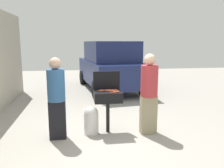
# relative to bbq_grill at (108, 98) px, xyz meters

# --- Properties ---
(ground_plane) EXTENTS (24.00, 24.00, 0.00)m
(ground_plane) POSITION_rel_bbq_grill_xyz_m (-0.18, -0.20, -0.78)
(ground_plane) COLOR #9E998E
(bbq_grill) EXTENTS (0.60, 0.44, 0.92)m
(bbq_grill) POSITION_rel_bbq_grill_xyz_m (0.00, 0.00, 0.00)
(bbq_grill) COLOR black
(bbq_grill) RESTS_ON ground
(grill_lid_open) EXTENTS (0.60, 0.05, 0.42)m
(grill_lid_open) POSITION_rel_bbq_grill_xyz_m (0.00, 0.22, 0.35)
(grill_lid_open) COLOR black
(grill_lid_open) RESTS_ON bbq_grill
(hot_dog_0) EXTENTS (0.13, 0.03, 0.03)m
(hot_dog_0) POSITION_rel_bbq_grill_xyz_m (0.03, 0.13, 0.16)
(hot_dog_0) COLOR #B74C33
(hot_dog_0) RESTS_ON bbq_grill
(hot_dog_1) EXTENTS (0.13, 0.04, 0.03)m
(hot_dog_1) POSITION_rel_bbq_grill_xyz_m (0.16, 0.11, 0.16)
(hot_dog_1) COLOR #B74C33
(hot_dog_1) RESTS_ON bbq_grill
(hot_dog_2) EXTENTS (0.13, 0.03, 0.03)m
(hot_dog_2) POSITION_rel_bbq_grill_xyz_m (0.09, -0.16, 0.16)
(hot_dog_2) COLOR #AD4228
(hot_dog_2) RESTS_ON bbq_grill
(hot_dog_3) EXTENTS (0.13, 0.03, 0.03)m
(hot_dog_3) POSITION_rel_bbq_grill_xyz_m (-0.16, 0.05, 0.16)
(hot_dog_3) COLOR #B74C33
(hot_dog_3) RESTS_ON bbq_grill
(hot_dog_4) EXTENTS (0.13, 0.04, 0.03)m
(hot_dog_4) POSITION_rel_bbq_grill_xyz_m (0.18, -0.03, 0.16)
(hot_dog_4) COLOR #B74C33
(hot_dog_4) RESTS_ON bbq_grill
(hot_dog_5) EXTENTS (0.13, 0.04, 0.03)m
(hot_dog_5) POSITION_rel_bbq_grill_xyz_m (-0.10, 0.11, 0.16)
(hot_dog_5) COLOR #C6593D
(hot_dog_5) RESTS_ON bbq_grill
(hot_dog_6) EXTENTS (0.13, 0.04, 0.03)m
(hot_dog_6) POSITION_rel_bbq_grill_xyz_m (0.17, -0.11, 0.16)
(hot_dog_6) COLOR #AD4228
(hot_dog_6) RESTS_ON bbq_grill
(hot_dog_7) EXTENTS (0.13, 0.03, 0.03)m
(hot_dog_7) POSITION_rel_bbq_grill_xyz_m (0.09, 0.02, 0.16)
(hot_dog_7) COLOR #C6593D
(hot_dog_7) RESTS_ON bbq_grill
(hot_dog_8) EXTENTS (0.13, 0.04, 0.03)m
(hot_dog_8) POSITION_rel_bbq_grill_xyz_m (0.02, 0.05, 0.16)
(hot_dog_8) COLOR #C6593D
(hot_dog_8) RESTS_ON bbq_grill
(propane_tank) EXTENTS (0.32, 0.32, 0.62)m
(propane_tank) POSITION_rel_bbq_grill_xyz_m (-0.37, -0.04, -0.46)
(propane_tank) COLOR silver
(propane_tank) RESTS_ON ground
(person_left) EXTENTS (0.36, 0.36, 1.69)m
(person_left) POSITION_rel_bbq_grill_xyz_m (-1.07, -0.21, 0.14)
(person_left) COLOR black
(person_left) RESTS_ON ground
(person_right) EXTENTS (0.37, 0.37, 1.75)m
(person_right) POSITION_rel_bbq_grill_xyz_m (0.87, -0.19, 0.17)
(person_right) COLOR gray
(person_right) RESTS_ON ground
(parked_minivan) EXTENTS (2.51, 4.61, 2.02)m
(parked_minivan) POSITION_rel_bbq_grill_xyz_m (0.68, 4.67, 0.24)
(parked_minivan) COLOR navy
(parked_minivan) RESTS_ON ground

